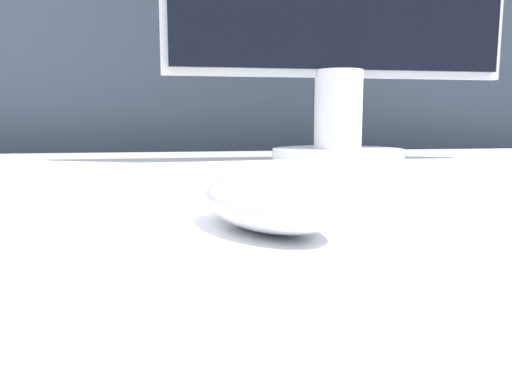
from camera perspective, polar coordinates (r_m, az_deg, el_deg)
partition_panel at (r=1.23m, az=-10.06°, el=-3.43°), size 5.00×0.03×1.11m
computer_mouse_near at (r=0.31m, az=1.12°, el=-1.25°), size 0.10×0.14×0.03m
keyboard at (r=0.46m, az=-14.66°, el=1.04°), size 0.43×0.18×0.02m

